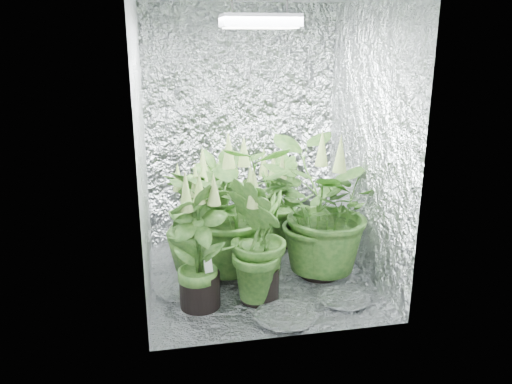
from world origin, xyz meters
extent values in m
plane|color=silver|center=(0.00, 0.00, 0.00)|extent=(1.60, 1.60, 0.00)
cube|color=silver|center=(0.00, 0.80, 1.00)|extent=(1.60, 0.02, 2.00)
cube|color=silver|center=(0.00, -0.80, 1.00)|extent=(1.60, 0.02, 2.00)
cube|color=silver|center=(-0.80, 0.00, 1.00)|extent=(0.02, 1.60, 2.00)
cube|color=silver|center=(0.80, 0.00, 1.00)|extent=(0.02, 1.60, 2.00)
cube|color=gray|center=(0.00, 0.00, 1.83)|extent=(0.50, 0.30, 0.08)
cube|color=white|center=(0.00, 0.00, 1.79)|extent=(0.46, 0.26, 0.01)
cylinder|color=black|center=(-0.18, 0.00, 1.94)|extent=(0.01, 0.01, 0.13)
cylinder|color=black|center=(0.18, 0.00, 1.94)|extent=(0.01, 0.01, 0.13)
cylinder|color=black|center=(-0.17, 0.13, 0.13)|extent=(0.29, 0.29, 0.26)
cylinder|color=#4E2F16|center=(-0.17, 0.13, 0.24)|extent=(0.27, 0.27, 0.03)
imported|color=#173E15|center=(-0.17, 0.13, 0.53)|extent=(0.96, 0.96, 1.01)
cone|color=olive|center=(-0.17, 0.13, 0.98)|extent=(0.09, 0.09, 0.26)
cylinder|color=black|center=(-0.24, 0.64, 0.11)|extent=(0.26, 0.26, 0.23)
cylinder|color=#4E2F16|center=(-0.24, 0.64, 0.21)|extent=(0.24, 0.24, 0.03)
imported|color=#173E15|center=(-0.24, 0.64, 0.43)|extent=(0.60, 0.60, 0.81)
cone|color=olive|center=(-0.24, 0.64, 0.79)|extent=(0.08, 0.08, 0.23)
cylinder|color=black|center=(0.27, 0.57, 0.11)|extent=(0.25, 0.25, 0.22)
cylinder|color=#4E2F16|center=(0.27, 0.57, 0.21)|extent=(0.23, 0.23, 0.03)
imported|color=#173E15|center=(0.27, 0.57, 0.41)|extent=(0.47, 0.47, 0.77)
cone|color=olive|center=(0.27, 0.57, 0.74)|extent=(0.08, 0.08, 0.22)
cylinder|color=black|center=(-0.45, 0.18, 0.12)|extent=(0.26, 0.26, 0.23)
cylinder|color=#4E2F16|center=(-0.45, 0.18, 0.22)|extent=(0.24, 0.24, 0.03)
imported|color=#173E15|center=(-0.45, 0.18, 0.42)|extent=(0.61, 0.61, 0.79)
cone|color=olive|center=(-0.45, 0.18, 0.76)|extent=(0.08, 0.08, 0.23)
cylinder|color=black|center=(0.46, -0.04, 0.14)|extent=(0.30, 0.30, 0.27)
cylinder|color=#4E2F16|center=(0.46, -0.04, 0.26)|extent=(0.28, 0.28, 0.03)
imported|color=#173E15|center=(0.46, -0.04, 0.53)|extent=(1.08, 1.08, 1.00)
cone|color=olive|center=(0.46, -0.04, 0.96)|extent=(0.10, 0.10, 0.27)
cylinder|color=black|center=(-0.47, -0.34, 0.12)|extent=(0.27, 0.27, 0.24)
cylinder|color=#4E2F16|center=(-0.47, -0.34, 0.23)|extent=(0.25, 0.25, 0.03)
imported|color=#173E15|center=(-0.47, -0.34, 0.46)|extent=(0.62, 0.62, 0.86)
cone|color=olive|center=(-0.47, -0.34, 0.83)|extent=(0.09, 0.09, 0.24)
cylinder|color=black|center=(-0.06, -0.33, 0.12)|extent=(0.26, 0.26, 0.24)
cylinder|color=#4E2F16|center=(-0.06, -0.33, 0.22)|extent=(0.24, 0.24, 0.03)
imported|color=#173E15|center=(-0.06, -0.33, 0.46)|extent=(0.48, 0.48, 0.86)
cone|color=olive|center=(-0.06, -0.33, 0.84)|extent=(0.09, 0.09, 0.24)
cylinder|color=black|center=(0.61, 0.61, 0.04)|extent=(0.15, 0.15, 0.09)
cylinder|color=black|center=(0.61, 0.61, 0.22)|extent=(0.14, 0.14, 0.11)
cylinder|color=#4C4C51|center=(0.55, 0.59, 0.22)|extent=(0.11, 0.32, 0.33)
torus|color=#4C4C51|center=(0.55, 0.59, 0.22)|extent=(0.11, 0.34, 0.35)
cube|color=white|center=(-0.41, -0.37, 0.30)|extent=(0.06, 0.04, 0.09)
camera|label=1|loc=(-0.67, -3.34, 1.71)|focal=35.00mm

